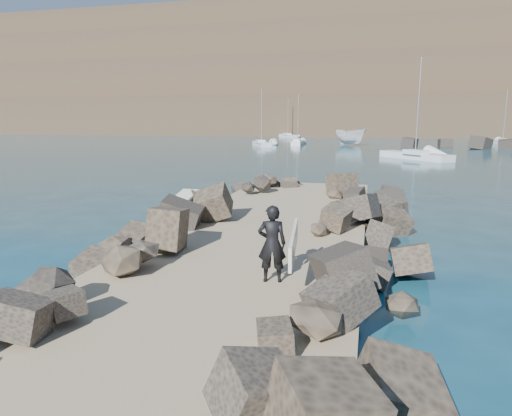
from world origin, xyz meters
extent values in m
plane|color=#0F384C|center=(0.00, 0.00, 0.00)|extent=(800.00, 800.00, 0.00)
cube|color=#8C7759|center=(0.00, -2.00, 0.30)|extent=(6.00, 26.00, 0.60)
cube|color=black|center=(-2.90, -1.50, 0.50)|extent=(2.60, 22.00, 1.00)
cube|color=black|center=(2.90, -1.50, 0.50)|extent=(2.60, 22.00, 1.00)
cube|color=#2D4919|center=(10.00, 160.00, 16.00)|extent=(360.00, 140.00, 32.00)
cube|color=silver|center=(-3.23, 0.85, 1.04)|extent=(0.72, 2.57, 0.08)
imported|color=silver|center=(0.02, 59.89, 1.27)|extent=(6.16, 6.65, 2.55)
imported|color=black|center=(1.16, -4.27, 1.42)|extent=(0.66, 0.50, 1.63)
cube|color=beige|center=(1.61, -4.27, 1.46)|extent=(0.26, 2.02, 0.64)
cube|color=silver|center=(-14.74, 87.25, 0.25)|extent=(5.04, 6.76, 0.80)
cylinder|color=gray|center=(-14.74, 87.25, 4.46)|extent=(0.12, 0.12, 7.72)
cube|color=silver|center=(-14.74, 86.54, 0.75)|extent=(2.00, 2.26, 0.44)
cube|color=silver|center=(-12.77, 53.76, 0.25)|extent=(4.31, 6.98, 0.80)
cylinder|color=gray|center=(-12.77, 53.76, 4.44)|extent=(0.12, 0.12, 7.68)
cube|color=silver|center=(-12.77, 53.00, 0.75)|extent=(1.83, 2.24, 0.44)
cube|color=silver|center=(23.61, 67.81, 0.25)|extent=(3.19, 7.32, 0.80)
cylinder|color=gray|center=(23.61, 67.81, 4.53)|extent=(0.12, 0.12, 7.86)
cube|color=silver|center=(23.61, 66.98, 0.75)|extent=(1.58, 2.21, 0.44)
cube|color=silver|center=(-7.96, 57.89, 0.25)|extent=(1.73, 6.50, 0.80)
cylinder|color=gray|center=(-7.96, 57.89, 4.14)|extent=(0.12, 0.12, 7.08)
cube|color=silver|center=(-7.96, 57.12, 0.75)|extent=(1.12, 1.85, 0.44)
cube|color=silver|center=(7.50, 35.54, 0.25)|extent=(6.83, 7.69, 0.80)
cylinder|color=gray|center=(7.50, 35.54, 5.25)|extent=(0.12, 0.12, 9.30)
cube|color=silver|center=(7.50, 34.76, 0.75)|extent=(2.55, 2.69, 0.44)
cube|color=white|center=(-40.00, 152.00, 34.00)|extent=(10.00, 8.00, 4.00)
cube|color=white|center=(0.00, 165.00, 33.75)|extent=(8.00, 6.00, 3.50)
cube|color=white|center=(35.00, 148.00, 34.00)|extent=(12.00, 7.00, 4.00)
camera|label=1|loc=(3.04, -13.22, 3.96)|focal=32.00mm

